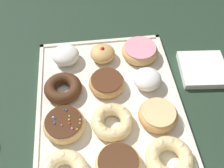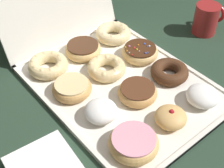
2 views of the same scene
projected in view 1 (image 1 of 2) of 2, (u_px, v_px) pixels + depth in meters
The scene contains 14 objects.
ground_plane at pixel (109, 107), 0.79m from camera, with size 3.00×3.00×0.00m, color #233828.
donut_box at pixel (109, 105), 0.78m from camera, with size 0.42×0.54×0.01m.
pink_frosted_donut_0 at pixel (140, 51), 0.89m from camera, with size 0.12×0.12×0.04m.
jelly_filled_donut_1 at pixel (101, 53), 0.88m from camera, with size 0.08×0.08×0.05m.
powdered_filled_donut_2 at pixel (66, 55), 0.87m from camera, with size 0.09×0.09×0.05m.
powdered_filled_donut_3 at pixel (147, 79), 0.81m from camera, with size 0.09×0.09×0.05m.
chocolate_frosted_donut_4 at pixel (106, 83), 0.81m from camera, with size 0.11×0.11×0.04m.
chocolate_cake_ring_donut_5 at pixel (63, 88), 0.80m from camera, with size 0.11×0.11×0.04m.
glazed_ring_donut_6 at pixel (158, 115), 0.74m from camera, with size 0.11×0.11×0.04m.
cruller_donut_7 at pixel (114, 121), 0.72m from camera, with size 0.12×0.12×0.04m.
sprinkle_donut_8 at pixel (64, 124), 0.72m from camera, with size 0.11×0.11×0.04m.
cruller_donut_9 at pixel (170, 159), 0.66m from camera, with size 0.12×0.12×0.04m.
chocolate_frosted_donut_10 at pixel (119, 164), 0.65m from camera, with size 0.11×0.11×0.04m.
napkin_stack at pixel (203, 69), 0.86m from camera, with size 0.15×0.15×0.02m, color white.
Camera 1 is at (0.05, 0.43, 0.66)m, focal length 43.18 mm.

